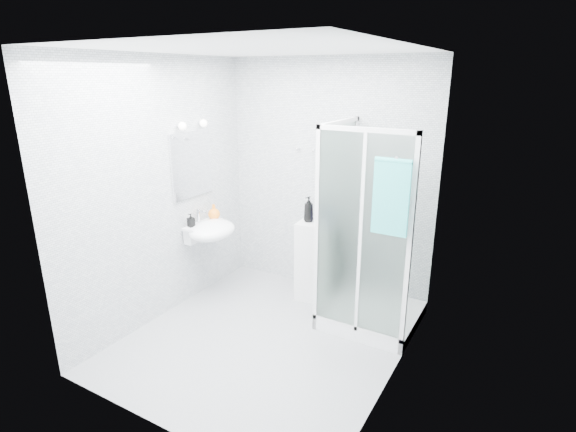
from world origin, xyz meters
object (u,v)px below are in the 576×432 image
Objects in this scene: wall_basin at (210,230)px; shampoo_bottle_a at (309,209)px; hand_towel at (391,196)px; shampoo_bottle_b at (325,212)px; soap_dispenser_orange at (214,212)px; soap_dispenser_black at (191,220)px; shower_enclosure at (363,282)px; storage_cabinet at (316,260)px.

shampoo_bottle_a is at bearing 30.27° from wall_basin.
hand_towel is 1.20m from shampoo_bottle_b.
soap_dispenser_orange is 1.20× the size of soap_dispenser_black.
hand_towel is 2.32× the size of shampoo_bottle_a.
shower_enclosure is at bearing -25.09° from shampoo_bottle_b.
shampoo_bottle_a reaches higher than shampoo_bottle_b.
soap_dispenser_orange is at bearing 81.95° from soap_dispenser_black.
storage_cabinet is (-0.65, 0.25, 0.00)m from shower_enclosure.
wall_basin is 2.33× the size of shampoo_bottle_b.
shampoo_bottle_a is 1.07m from soap_dispenser_orange.
hand_towel is at bearing -30.21° from shampoo_bottle_a.
soap_dispenser_orange is at bearing 113.70° from wall_basin.
soap_dispenser_orange reaches higher than wall_basin.
soap_dispenser_orange is (-1.73, -0.14, 0.50)m from shower_enclosure.
hand_towel reaches higher than shampoo_bottle_b.
shower_enclosure reaches higher than soap_dispenser_black.
shampoo_bottle_a is (-1.07, 0.62, -0.44)m from hand_towel.
wall_basin reaches higher than storage_cabinet.
soap_dispenser_black reaches higher than storage_cabinet.
soap_dispenser_orange is 0.33m from soap_dispenser_black.
storage_cabinet is at bearing 29.40° from wall_basin.
shower_enclosure is 14.03× the size of soap_dispenser_black.
shampoo_bottle_b is (-0.56, 0.26, 0.57)m from shower_enclosure.
shower_enclosure is 3.11× the size of hand_towel.
shampoo_bottle_a is at bearing 149.79° from hand_towel.
storage_cabinet is 6.28× the size of soap_dispenser_black.
wall_basin is 0.63× the size of storage_cabinet.
wall_basin is 0.24m from soap_dispenser_black.
soap_dispenser_orange is (-1.08, -0.39, 0.50)m from storage_cabinet.
soap_dispenser_black is (-1.22, -0.73, -0.08)m from shampoo_bottle_b.
shower_enclosure is at bearing 4.67° from soap_dispenser_orange.
storage_cabinet is 1.57m from hand_towel.
hand_towel is 2.67× the size of shampoo_bottle_b.
soap_dispenser_orange reaches higher than storage_cabinet.
shampoo_bottle_b reaches higher than wall_basin.
storage_cabinet is at bearing 18.54° from shampoo_bottle_a.
wall_basin is at bearing -155.85° from storage_cabinet.
shampoo_bottle_b is 1.24m from soap_dispenser_orange.
wall_basin is 3.27× the size of soap_dispenser_orange.
soap_dispenser_black is at bearing -152.73° from storage_cabinet.
soap_dispenser_black is (-1.78, -0.47, 0.49)m from shower_enclosure.
shampoo_bottle_a is 0.18m from shampoo_bottle_b.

